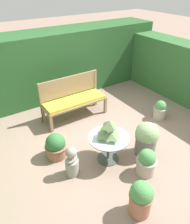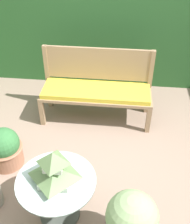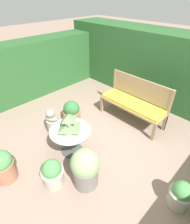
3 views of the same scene
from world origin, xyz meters
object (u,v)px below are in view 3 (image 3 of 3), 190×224
(garden_bust, at_px, (52,122))
(potted_plant_path_edge, at_px, (72,112))
(pagoda_birdhouse, at_px, (69,124))
(potted_plant_hedge_corner, at_px, (180,195))
(potted_plant_table_near, at_px, (3,166))
(potted_plant_bench_right, at_px, (85,168))
(garden_bench, at_px, (132,105))
(patio_table, at_px, (71,135))
(potted_plant_bench_left, at_px, (53,173))

(garden_bust, xyz_separation_m, potted_plant_path_edge, (-0.04, 0.55, -0.03))
(pagoda_birdhouse, bearing_deg, potted_plant_hedge_corner, 13.53)
(potted_plant_table_near, bearing_deg, potted_plant_bench_right, 42.17)
(garden_bench, xyz_separation_m, potted_plant_hedge_corner, (1.65, -1.13, -0.19))
(patio_table, xyz_separation_m, potted_plant_bench_right, (0.68, -0.26, -0.05))
(potted_plant_table_near, bearing_deg, potted_plant_hedge_corner, 36.50)
(potted_plant_hedge_corner, bearing_deg, pagoda_birdhouse, -166.47)
(pagoda_birdhouse, height_order, potted_plant_table_near, pagoda_birdhouse)
(potted_plant_bench_right, relative_size, potted_plant_table_near, 1.18)
(potted_plant_bench_right, height_order, potted_plant_table_near, potted_plant_bench_right)
(pagoda_birdhouse, xyz_separation_m, potted_plant_bench_left, (0.34, -0.62, -0.42))
(potted_plant_hedge_corner, bearing_deg, potted_plant_bench_left, -144.62)
(pagoda_birdhouse, height_order, potted_plant_bench_left, pagoda_birdhouse)
(potted_plant_hedge_corner, xyz_separation_m, potted_plant_bench_left, (-1.50, -1.07, 0.02))
(patio_table, height_order, potted_plant_bench_right, potted_plant_bench_right)
(pagoda_birdhouse, bearing_deg, potted_plant_path_edge, 141.57)
(pagoda_birdhouse, height_order, potted_plant_hedge_corner, pagoda_birdhouse)
(patio_table, relative_size, potted_plant_table_near, 1.24)
(potted_plant_path_edge, bearing_deg, potted_plant_bench_left, -48.14)
(pagoda_birdhouse, bearing_deg, potted_plant_table_near, -103.31)
(potted_plant_path_edge, height_order, potted_plant_bench_left, same)
(potted_plant_hedge_corner, height_order, potted_plant_bench_left, potted_plant_bench_left)
(potted_plant_path_edge, relative_size, potted_plant_table_near, 0.85)
(potted_plant_table_near, bearing_deg, potted_plant_path_edge, 106.08)
(potted_plant_table_near, bearing_deg, potted_plant_bench_left, 39.17)
(patio_table, bearing_deg, potted_plant_bench_right, -20.82)
(garden_bench, xyz_separation_m, potted_plant_bench_left, (0.15, -2.20, -0.17))
(potted_plant_bench_left, xyz_separation_m, potted_plant_table_near, (-0.60, -0.49, 0.06))
(potted_plant_bench_left, bearing_deg, pagoda_birdhouse, 118.56)
(patio_table, bearing_deg, garden_bust, 176.09)
(garden_bust, distance_m, potted_plant_bench_left, 1.25)
(potted_plant_hedge_corner, bearing_deg, potted_plant_table_near, -143.50)
(garden_bust, bearing_deg, potted_plant_bench_right, -41.98)
(potted_plant_table_near, bearing_deg, pagoda_birdhouse, 76.69)
(garden_bust, bearing_deg, potted_plant_hedge_corner, -20.82)
(potted_plant_hedge_corner, bearing_deg, potted_plant_bench_right, -148.82)
(garden_bench, bearing_deg, pagoda_birdhouse, -96.97)
(patio_table, distance_m, potted_plant_path_edge, 0.98)
(potted_plant_hedge_corner, bearing_deg, garden_bench, 145.46)
(patio_table, xyz_separation_m, pagoda_birdhouse, (-0.00, -0.00, 0.25))
(garden_bust, height_order, potted_plant_bench_left, garden_bust)
(potted_plant_path_edge, relative_size, potted_plant_bench_left, 1.00)
(garden_bust, height_order, potted_plant_hedge_corner, garden_bust)
(pagoda_birdhouse, bearing_deg, garden_bust, 176.09)
(potted_plant_hedge_corner, height_order, potted_plant_path_edge, potted_plant_path_edge)
(garden_bust, bearing_deg, patio_table, -33.48)
(potted_plant_hedge_corner, distance_m, potted_plant_bench_left, 1.84)
(garden_bench, xyz_separation_m, patio_table, (-0.19, -1.58, -0.01))
(potted_plant_bench_right, bearing_deg, garden_bench, 104.89)
(garden_bench, bearing_deg, potted_plant_bench_left, -86.19)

